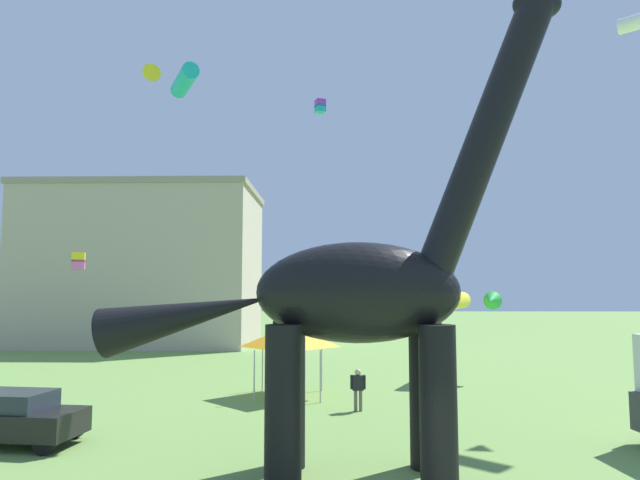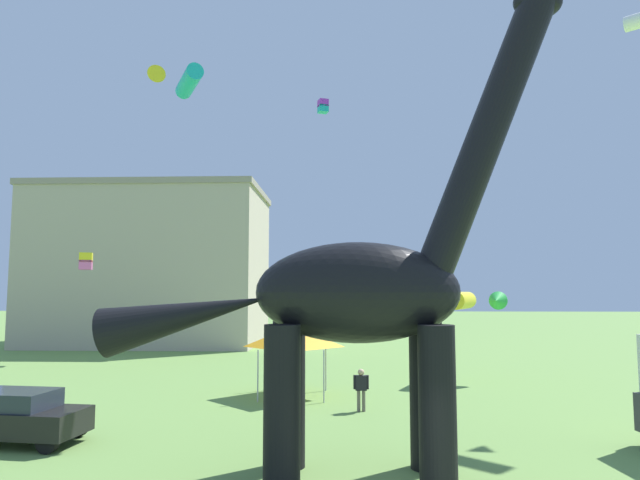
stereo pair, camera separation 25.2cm
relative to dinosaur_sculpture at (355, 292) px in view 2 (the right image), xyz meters
The scene contains 9 objects.
dinosaur_sculpture is the anchor object (origin of this frame).
parked_sedan_left 11.01m from the dinosaur_sculpture, 165.54° to the left, with size 4.37×2.24×1.55m.
person_strolling_adult 8.29m from the dinosaur_sculpture, 87.02° to the left, with size 0.59×0.26×1.57m.
festival_canopy_tent 10.88m from the dinosaur_sculpture, 103.03° to the left, with size 3.15×3.15×3.00m.
kite_far_left 10.28m from the dinosaur_sculpture, 98.14° to the left, with size 0.46×0.46×0.51m.
kite_apex 27.93m from the dinosaur_sculpture, 128.05° to the left, with size 0.99×0.99×1.11m.
kite_drifting 16.45m from the dinosaur_sculpture, 67.57° to the left, with size 3.24×3.27×0.94m.
kite_high_left 17.93m from the dinosaur_sculpture, 123.73° to the left, with size 3.01×2.98×0.86m.
background_building_block 38.03m from the dinosaur_sculpture, 116.31° to the left, with size 19.15×11.95×13.43m.
Camera 2 is at (-1.71, -10.29, 4.46)m, focal length 31.01 mm.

